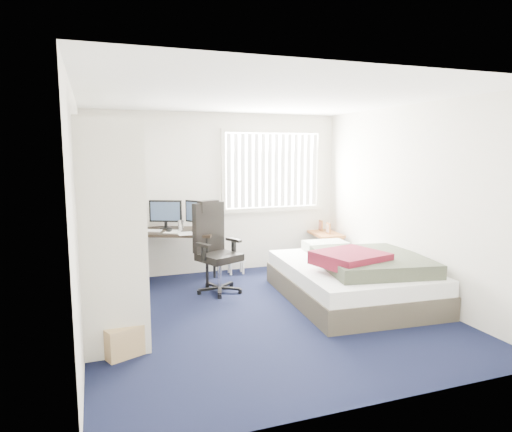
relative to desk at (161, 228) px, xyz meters
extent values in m
plane|color=black|center=(0.95, -1.75, -0.81)|extent=(4.20, 4.20, 0.00)
plane|color=silver|center=(0.95, 0.35, 0.44)|extent=(4.00, 0.00, 4.00)
plane|color=silver|center=(0.95, -3.85, 0.44)|extent=(4.00, 0.00, 4.00)
plane|color=silver|center=(-1.05, -1.75, 0.44)|extent=(0.00, 4.20, 4.20)
plane|color=silver|center=(2.95, -1.75, 0.44)|extent=(0.00, 4.20, 4.20)
plane|color=white|center=(0.95, -1.75, 1.69)|extent=(4.20, 4.20, 0.00)
cube|color=white|center=(1.85, 0.33, 0.79)|extent=(1.60, 0.02, 1.20)
cube|color=beige|center=(1.85, 0.30, 1.42)|extent=(1.72, 0.06, 0.06)
cube|color=beige|center=(1.85, 0.30, 0.16)|extent=(1.72, 0.06, 0.06)
cube|color=white|center=(1.85, 0.27, 0.79)|extent=(1.60, 0.04, 1.16)
cube|color=beige|center=(-0.75, -2.35, 0.29)|extent=(0.60, 0.04, 2.20)
cube|color=beige|center=(-0.75, -0.55, 0.29)|extent=(0.60, 0.04, 2.20)
cube|color=beige|center=(-0.75, -1.45, 1.39)|extent=(0.60, 1.80, 0.04)
cube|color=beige|center=(-0.75, -1.45, 1.01)|extent=(0.56, 1.74, 0.03)
cylinder|color=silver|center=(-0.75, -1.45, 0.89)|extent=(0.03, 1.72, 0.03)
cube|color=#26262B|center=(-0.75, -1.55, 0.44)|extent=(0.38, 1.10, 0.90)
cube|color=beige|center=(-0.43, -1.00, 0.29)|extent=(0.03, 0.90, 2.20)
cube|color=white|center=(-0.75, -1.90, 1.15)|extent=(0.38, 0.30, 0.24)
cube|color=gray|center=(-0.75, -1.40, 1.14)|extent=(0.34, 0.28, 0.22)
cube|color=black|center=(-0.01, -0.02, -0.04)|extent=(1.75, 1.32, 0.04)
cylinder|color=black|center=(-0.81, -0.01, -0.44)|extent=(0.04, 0.04, 0.74)
cylinder|color=black|center=(-0.56, 0.56, -0.44)|extent=(0.04, 0.04, 0.74)
cylinder|color=black|center=(0.53, -0.60, -0.44)|extent=(0.04, 0.04, 0.74)
cylinder|color=black|center=(0.78, -0.03, -0.44)|extent=(0.04, 0.04, 0.74)
cube|color=white|center=(-0.43, 0.30, 0.26)|extent=(0.47, 0.23, 0.36)
cube|color=white|center=(-0.43, 0.30, 0.26)|extent=(0.41, 0.19, 0.31)
cube|color=black|center=(0.09, 0.07, 0.24)|extent=(0.45, 0.22, 0.32)
cube|color=#1E2838|center=(0.09, 0.07, 0.24)|extent=(0.40, 0.18, 0.27)
cube|color=black|center=(0.52, -0.17, 0.24)|extent=(0.45, 0.22, 0.32)
cube|color=#1E2838|center=(0.52, -0.17, 0.24)|extent=(0.40, 0.18, 0.27)
cube|color=white|center=(-0.20, -0.05, -0.02)|extent=(0.42, 0.29, 0.02)
cube|color=black|center=(0.09, -0.18, -0.01)|extent=(0.10, 0.12, 0.02)
cylinder|color=silver|center=(0.26, -0.20, 0.06)|extent=(0.08, 0.08, 0.16)
cube|color=white|center=(-0.01, -0.02, -0.02)|extent=(0.39, 0.38, 0.00)
cube|color=black|center=(0.67, -0.73, -0.75)|extent=(0.77, 0.77, 0.12)
cylinder|color=silver|center=(0.67, -0.73, -0.54)|extent=(0.06, 0.06, 0.39)
cube|color=black|center=(0.67, -0.73, -0.32)|extent=(0.64, 0.64, 0.10)
cube|color=black|center=(0.58, -0.53, 0.07)|extent=(0.48, 0.29, 0.68)
cube|color=black|center=(0.58, -0.53, 0.36)|extent=(0.31, 0.23, 0.16)
cube|color=black|center=(0.43, -0.84, -0.12)|extent=(0.17, 0.28, 0.04)
cube|color=black|center=(0.91, -0.63, -0.12)|extent=(0.17, 0.28, 0.04)
cube|color=white|center=(1.17, 0.10, -0.60)|extent=(0.28, 0.23, 0.03)
cylinder|color=white|center=(1.06, 0.03, -0.71)|extent=(0.03, 0.03, 0.20)
cylinder|color=white|center=(1.07, 0.18, -0.71)|extent=(0.03, 0.03, 0.20)
cylinder|color=white|center=(1.26, 0.02, -0.71)|extent=(0.03, 0.03, 0.20)
cylinder|color=white|center=(1.27, 0.17, -0.71)|extent=(0.03, 0.03, 0.20)
cube|color=brown|center=(2.70, 0.10, -0.26)|extent=(0.48, 0.86, 0.04)
cube|color=brown|center=(2.51, -0.26, -0.54)|extent=(0.04, 0.04, 0.53)
cube|color=brown|center=(2.57, 0.49, -0.54)|extent=(0.04, 0.04, 0.53)
cube|color=brown|center=(2.84, -0.29, -0.54)|extent=(0.04, 0.04, 0.53)
cube|color=brown|center=(2.90, 0.46, -0.54)|extent=(0.04, 0.04, 0.53)
cube|color=brown|center=(2.69, -0.09, -0.15)|extent=(0.03, 0.14, 0.18)
cube|color=brown|center=(2.71, 0.22, -0.15)|extent=(0.03, 0.14, 0.18)
cube|color=#423B2F|center=(2.20, -1.59, -0.67)|extent=(1.77, 2.27, 0.28)
cube|color=white|center=(2.20, -1.59, -0.44)|extent=(1.73, 2.23, 0.19)
cube|color=#B9C1B2|center=(2.26, -0.79, -0.27)|extent=(0.63, 0.44, 0.14)
cube|color=#353B2C|center=(2.34, -1.85, -0.27)|extent=(1.43, 1.53, 0.18)
cube|color=#580F1E|center=(1.98, -1.92, -0.18)|extent=(0.90, 0.86, 0.16)
cube|color=tan|center=(-0.70, -2.29, -0.66)|extent=(0.47, 0.42, 0.29)
camera|label=1|loc=(-0.90, -6.58, 1.11)|focal=32.00mm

